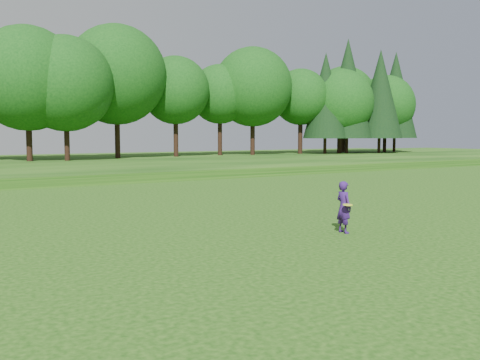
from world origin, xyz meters
TOP-DOWN VIEW (x-y plane):
  - ground at (0.00, 0.00)m, footprint 140.00×140.00m
  - berm at (0.00, 34.00)m, footprint 130.00×30.00m
  - walking_path at (0.00, 20.00)m, footprint 130.00×1.60m
  - treeline at (0.00, 38.00)m, footprint 104.00×7.00m
  - woman at (-0.17, 0.90)m, footprint 0.46×0.72m

SIDE VIEW (x-z plane):
  - ground at x=0.00m, z-range 0.00..0.00m
  - walking_path at x=0.00m, z-range 0.00..0.04m
  - berm at x=0.00m, z-range 0.00..0.60m
  - woman at x=-0.17m, z-range 0.00..1.51m
  - treeline at x=0.00m, z-range 0.60..15.60m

